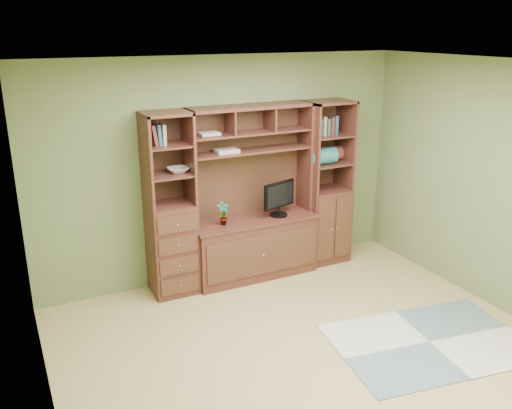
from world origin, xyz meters
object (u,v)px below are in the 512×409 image
left_tower (170,206)px  monitor (279,193)px  center_hutch (254,195)px  right_tower (326,183)px

left_tower → monitor: (1.32, -0.07, -0.01)m
center_hutch → left_tower: (-1.00, 0.04, 0.00)m
monitor → left_tower: bearing=159.6°
center_hutch → right_tower: (1.02, 0.04, 0.00)m
left_tower → right_tower: size_ratio=1.00×
left_tower → right_tower: 2.02m
monitor → right_tower: bearing=-11.1°
center_hutch → right_tower: same height
right_tower → monitor: bearing=-174.0°
center_hutch → monitor: bearing=-6.3°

